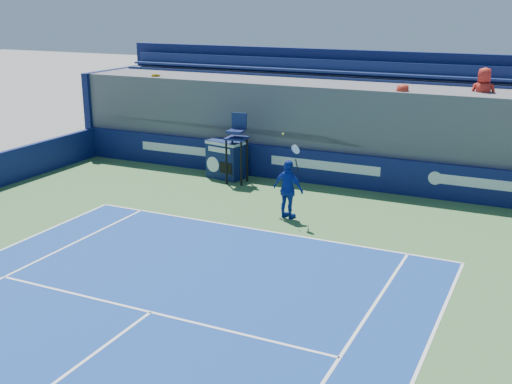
% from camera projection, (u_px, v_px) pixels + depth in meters
% --- Properties ---
extents(back_hoarding, '(20.40, 0.21, 1.20)m').
position_uv_depth(back_hoarding, '(325.00, 168.00, 22.41)').
color(back_hoarding, '#0D154D').
rests_on(back_hoarding, ground).
extents(match_clock, '(1.43, 0.96, 1.40)m').
position_uv_depth(match_clock, '(225.00, 158.00, 23.21)').
color(match_clock, '#0E1B49').
rests_on(match_clock, ground).
extents(umpire_chair, '(0.76, 0.76, 2.48)m').
position_uv_depth(umpire_chair, '(237.00, 141.00, 22.39)').
color(umpire_chair, black).
rests_on(umpire_chair, ground).
extents(tennis_player, '(1.10, 0.65, 2.57)m').
position_uv_depth(tennis_player, '(288.00, 189.00, 18.87)').
color(tennis_player, '#132E9A').
rests_on(tennis_player, apron).
extents(stadium_seating, '(21.00, 4.05, 4.40)m').
position_uv_depth(stadium_seating, '(345.00, 124.00, 23.82)').
color(stadium_seating, '#4E4E53').
rests_on(stadium_seating, ground).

